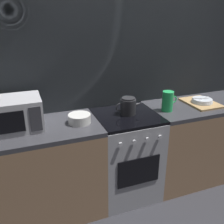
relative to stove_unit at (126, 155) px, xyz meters
The scene contains 10 objects.
ground_plane 0.45m from the stove_unit, 90.00° to the left, with size 8.00×8.00×0.00m, color #2D2D33.
back_wall 0.82m from the stove_unit, 90.00° to the left, with size 3.60×0.05×2.40m.
counter_left 0.90m from the stove_unit, behind, with size 1.20×0.60×0.90m.
stove_unit is the anchor object (origin of this frame).
counter_right 0.90m from the stove_unit, ahead, with size 1.20×0.60×0.90m.
microwave 1.17m from the stove_unit, behind, with size 0.46×0.35×0.27m.
kettle 0.53m from the stove_unit, 35.03° to the left, with size 0.28×0.15×0.17m.
mixing_bowl 0.68m from the stove_unit, behind, with size 0.20×0.20×0.08m, color silver.
pitcher 0.70m from the stove_unit, ahead, with size 0.16×0.11×0.20m.
dish_pile 0.99m from the stove_unit, ahead, with size 0.30×0.40×0.07m.
Camera 1 is at (-0.93, -2.06, 1.84)m, focal length 40.71 mm.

